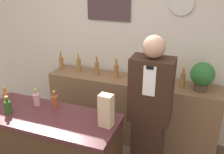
{
  "coord_description": "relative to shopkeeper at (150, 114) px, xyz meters",
  "views": [
    {
      "loc": [
        1.06,
        -1.23,
        2.24
      ],
      "look_at": [
        0.17,
        1.14,
        1.18
      ],
      "focal_mm": 40.0,
      "sensor_mm": 36.0,
      "label": 1
    }
  ],
  "objects": [
    {
      "name": "paper_bag",
      "position": [
        -0.31,
        -0.47,
        0.24
      ],
      "size": [
        0.13,
        0.11,
        0.32
      ],
      "color": "tan",
      "rests_on": "display_counter"
    },
    {
      "name": "back_shelf",
      "position": [
        -0.4,
        0.67,
        -0.39
      ],
      "size": [
        2.32,
        0.43,
        0.91
      ],
      "color": "brown",
      "rests_on": "ground_plane"
    },
    {
      "name": "shelf_bottle_6",
      "position": [
        0.25,
        0.66,
        0.17
      ],
      "size": [
        0.06,
        0.06,
        0.27
      ],
      "color": "olive",
      "rests_on": "back_shelf"
    },
    {
      "name": "shelf_bottle_0",
      "position": [
        -1.48,
        0.69,
        0.17
      ],
      "size": [
        0.06,
        0.06,
        0.27
      ],
      "color": "#9D6734",
      "rests_on": "back_shelf"
    },
    {
      "name": "counter_bottle_2",
      "position": [
        -1.15,
        -0.36,
        0.15
      ],
      "size": [
        0.07,
        0.07,
        0.19
      ],
      "color": "tan",
      "rests_on": "display_counter"
    },
    {
      "name": "counter_bottle_0",
      "position": [
        -1.49,
        -0.43,
        0.15
      ],
      "size": [
        0.07,
        0.07,
        0.19
      ],
      "color": "#A06338",
      "rests_on": "display_counter"
    },
    {
      "name": "counter_bottle_1",
      "position": [
        -1.31,
        -0.6,
        0.15
      ],
      "size": [
        0.07,
        0.07,
        0.19
      ],
      "color": "#274E1B",
      "rests_on": "display_counter"
    },
    {
      "name": "potted_plant",
      "position": [
        0.47,
        0.66,
        0.26
      ],
      "size": [
        0.29,
        0.29,
        0.35
      ],
      "color": "#4C3D2D",
      "rests_on": "back_shelf"
    },
    {
      "name": "display_counter",
      "position": [
        -0.91,
        -0.51,
        -0.38
      ],
      "size": [
        1.42,
        0.58,
        0.93
      ],
      "color": "#422B19",
      "rests_on": "ground_plane"
    },
    {
      "name": "counter_bottle_3",
      "position": [
        -0.94,
        -0.33,
        0.15
      ],
      "size": [
        0.07,
        0.07,
        0.19
      ],
      "color": "#964625",
      "rests_on": "display_counter"
    },
    {
      "name": "shopkeeper",
      "position": [
        0.0,
        0.0,
        0.0
      ],
      "size": [
        0.43,
        0.27,
        1.7
      ],
      "color": "#331E14",
      "rests_on": "ground_plane"
    },
    {
      "name": "shelf_bottle_1",
      "position": [
        -1.19,
        0.69,
        0.17
      ],
      "size": [
        0.06,
        0.06,
        0.27
      ],
      "color": "olive",
      "rests_on": "back_shelf"
    },
    {
      "name": "shelf_bottle_2",
      "position": [
        -0.9,
        0.68,
        0.17
      ],
      "size": [
        0.06,
        0.06,
        0.27
      ],
      "color": "#9B6836",
      "rests_on": "back_shelf"
    },
    {
      "name": "shelf_bottle_4",
      "position": [
        -0.32,
        0.66,
        0.17
      ],
      "size": [
        0.06,
        0.06,
        0.27
      ],
      "color": "olive",
      "rests_on": "back_shelf"
    },
    {
      "name": "back_wall",
      "position": [
        -0.63,
        0.95,
        0.51
      ],
      "size": [
        5.2,
        0.09,
        2.7
      ],
      "color": "beige",
      "rests_on": "ground_plane"
    },
    {
      "name": "shelf_bottle_5",
      "position": [
        -0.04,
        0.68,
        0.17
      ],
      "size": [
        0.06,
        0.06,
        0.27
      ],
      "color": "#9E653C",
      "rests_on": "back_shelf"
    },
    {
      "name": "shelf_bottle_3",
      "position": [
        -0.61,
        0.67,
        0.17
      ],
      "size": [
        0.06,
        0.06,
        0.27
      ],
      "color": "#A46934",
      "rests_on": "back_shelf"
    }
  ]
}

